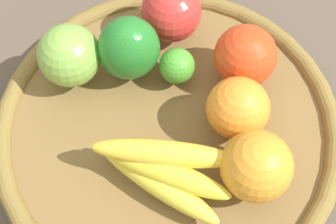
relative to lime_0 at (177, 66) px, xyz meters
name	(u,v)px	position (x,y,z in m)	size (l,w,h in m)	color
ground_plane	(168,134)	(0.02, -0.06, -0.06)	(2.40, 2.40, 0.00)	brown
basket	(168,127)	(0.02, -0.06, -0.04)	(0.43, 0.43, 0.04)	brown
lime_0	(177,66)	(0.00, 0.00, 0.00)	(0.05, 0.05, 0.05)	green
banana_bunch	(161,169)	(0.05, -0.13, 0.01)	(0.17, 0.09, 0.06)	yellow
bell_pepper	(129,48)	(-0.06, -0.02, 0.02)	(0.08, 0.07, 0.09)	#237729
apple_2	(245,56)	(0.07, 0.04, 0.02)	(0.08, 0.08, 0.08)	#DF421A
orange_0	(256,166)	(0.14, -0.08, 0.02)	(0.08, 0.08, 0.08)	orange
apple_0	(70,55)	(-0.12, -0.06, 0.02)	(0.08, 0.08, 0.08)	#7EB347
orange_1	(238,108)	(0.09, -0.03, 0.01)	(0.07, 0.07, 0.07)	orange
apple_1	(171,12)	(-0.04, 0.06, 0.02)	(0.08, 0.08, 0.08)	red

